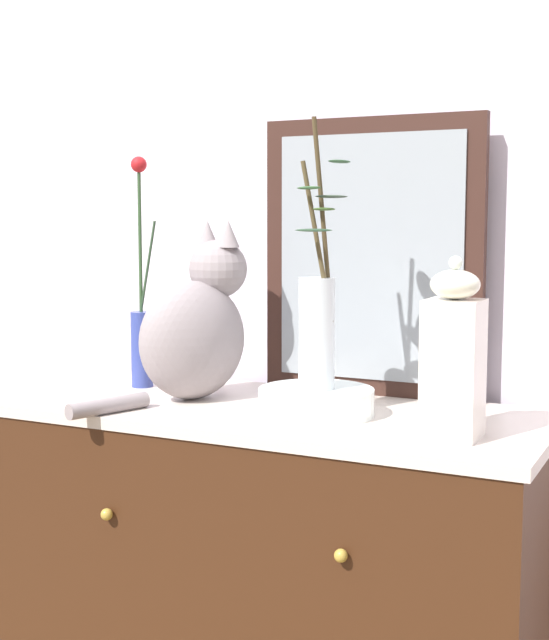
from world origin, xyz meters
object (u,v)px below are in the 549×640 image
object	(u,v)px
vase_slim_green	(142,327)
mirror_leaning	(371,258)
bowl_porcelain	(316,402)
cat_sitting	(197,328)
vase_glass_clear	(317,321)
jar_lidded_porcelain	(453,356)
sideboard	(274,609)

from	to	relation	value
vase_slim_green	mirror_leaning	bearing A→B (deg)	16.13
bowl_porcelain	mirror_leaning	bearing A→B (deg)	85.32
cat_sitting	vase_glass_clear	world-z (taller)	vase_glass_clear
cat_sitting	bowl_porcelain	size ratio (longest dim) A/B	1.95
mirror_leaning	vase_slim_green	world-z (taller)	mirror_leaning
bowl_porcelain	vase_glass_clear	xyz separation A→B (m)	(0.00, -0.00, 0.16)
vase_glass_clear	jar_lidded_porcelain	xyz separation A→B (m)	(0.29, -0.06, -0.04)
vase_slim_green	bowl_porcelain	world-z (taller)	vase_slim_green
mirror_leaning	cat_sitting	xyz separation A→B (m)	(-0.32, -0.20, -0.15)
sideboard	jar_lidded_porcelain	distance (m)	0.71
vase_slim_green	jar_lidded_porcelain	size ratio (longest dim) A/B	1.63
vase_slim_green	jar_lidded_porcelain	distance (m)	0.79
sideboard	cat_sitting	size ratio (longest dim) A/B	2.52
mirror_leaning	cat_sitting	bearing A→B (deg)	-147.56
vase_glass_clear	jar_lidded_porcelain	distance (m)	0.30
vase_glass_clear	jar_lidded_porcelain	bearing A→B (deg)	-11.87
sideboard	cat_sitting	xyz separation A→B (m)	(-0.19, 0.01, 0.59)
cat_sitting	jar_lidded_porcelain	size ratio (longest dim) A/B	1.38
cat_sitting	vase_glass_clear	distance (m)	0.31
vase_slim_green	jar_lidded_porcelain	bearing A→B (deg)	-12.15
cat_sitting	vase_slim_green	world-z (taller)	vase_slim_green
sideboard	cat_sitting	world-z (taller)	cat_sitting
vase_slim_green	cat_sitting	bearing A→B (deg)	-17.69
mirror_leaning	vase_slim_green	xyz separation A→B (m)	(-0.50, -0.15, -0.16)
vase_glass_clear	sideboard	bearing A→B (deg)	161.89
jar_lidded_porcelain	vase_glass_clear	bearing A→B (deg)	168.13
mirror_leaning	jar_lidded_porcelain	xyz separation A→B (m)	(0.27, -0.31, -0.16)
vase_glass_clear	mirror_leaning	bearing A→B (deg)	85.88
sideboard	cat_sitting	bearing A→B (deg)	176.57
mirror_leaning	jar_lidded_porcelain	size ratio (longest dim) A/B	1.87
mirror_leaning	vase_glass_clear	xyz separation A→B (m)	(-0.02, -0.25, -0.11)
vase_slim_green	vase_glass_clear	size ratio (longest dim) A/B	1.00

